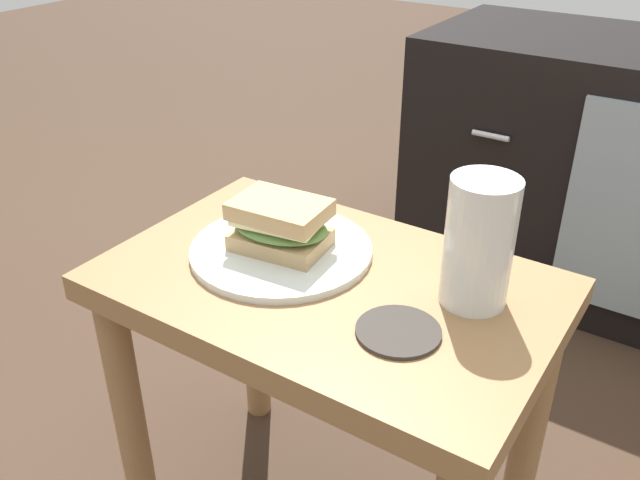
{
  "coord_description": "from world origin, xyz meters",
  "views": [
    {
      "loc": [
        0.38,
        -0.6,
        0.92
      ],
      "look_at": [
        -0.01,
        0.0,
        0.51
      ],
      "focal_mm": 38.22,
      "sensor_mm": 36.0,
      "label": 1
    }
  ],
  "objects": [
    {
      "name": "plate",
      "position": [
        -0.08,
        0.02,
        0.47
      ],
      "size": [
        0.24,
        0.24,
        0.01
      ],
      "primitive_type": "cylinder",
      "color": "silver",
      "rests_on": "side_table"
    },
    {
      "name": "sandwich_front",
      "position": [
        -0.08,
        0.02,
        0.5
      ],
      "size": [
        0.14,
        0.11,
        0.07
      ],
      "color": "tan",
      "rests_on": "plate"
    },
    {
      "name": "side_table",
      "position": [
        0.0,
        0.0,
        0.37
      ],
      "size": [
        0.56,
        0.36,
        0.46
      ],
      "color": "olive",
      "rests_on": "ground"
    },
    {
      "name": "coaster",
      "position": [
        0.13,
        -0.05,
        0.46
      ],
      "size": [
        0.1,
        0.1,
        0.01
      ],
      "primitive_type": "cylinder",
      "color": "#332D28",
      "rests_on": "side_table"
    },
    {
      "name": "tv_cabinet",
      "position": [
        0.21,
        0.95,
        0.29
      ],
      "size": [
        0.96,
        0.46,
        0.58
      ],
      "color": "black",
      "rests_on": "ground"
    },
    {
      "name": "beer_glass",
      "position": [
        0.17,
        0.05,
        0.53
      ],
      "size": [
        0.08,
        0.08,
        0.16
      ],
      "color": "silver",
      "rests_on": "side_table"
    }
  ]
}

